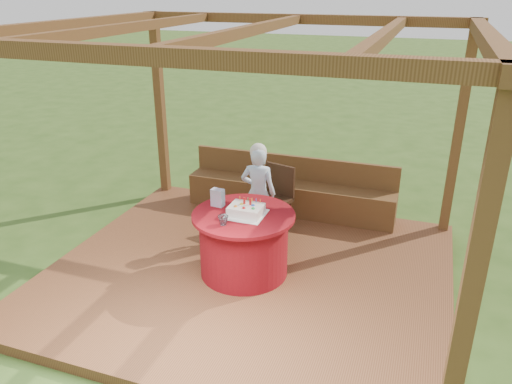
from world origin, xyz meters
TOP-DOWN VIEW (x-y plane):
  - ground at (0.00, 0.00)m, footprint 60.00×60.00m
  - deck at (0.00, 0.00)m, footprint 4.50×4.00m
  - pergola at (0.00, 0.00)m, footprint 4.50×4.00m
  - bench at (0.00, 1.72)m, footprint 3.00×0.42m
  - table at (-0.03, -0.07)m, footprint 1.14×1.14m
  - chair at (-0.04, 1.12)m, footprint 0.53×0.53m
  - elderly_woman at (-0.17, 0.82)m, footprint 0.47×0.33m
  - birthday_cake at (0.01, -0.09)m, footprint 0.41×0.41m
  - gift_bag at (-0.38, 0.03)m, footprint 0.15×0.10m
  - drinking_glass at (-0.13, -0.40)m, footprint 0.11×0.11m

SIDE VIEW (x-z plane):
  - ground at x=0.00m, z-range 0.00..0.00m
  - deck at x=0.00m, z-range 0.00..0.12m
  - bench at x=0.00m, z-range -0.02..0.79m
  - table at x=-0.03m, z-range 0.13..0.87m
  - chair at x=-0.04m, z-range 0.17..1.05m
  - elderly_woman at x=-0.17m, z-range 0.13..1.41m
  - drinking_glass at x=-0.13m, z-range 0.86..0.97m
  - birthday_cake at x=0.01m, z-range 0.83..1.01m
  - gift_bag at x=-0.38m, z-range 0.86..1.07m
  - pergola at x=0.00m, z-range 1.05..3.77m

